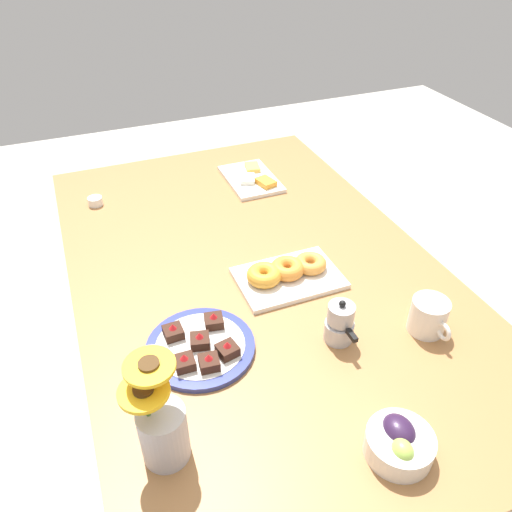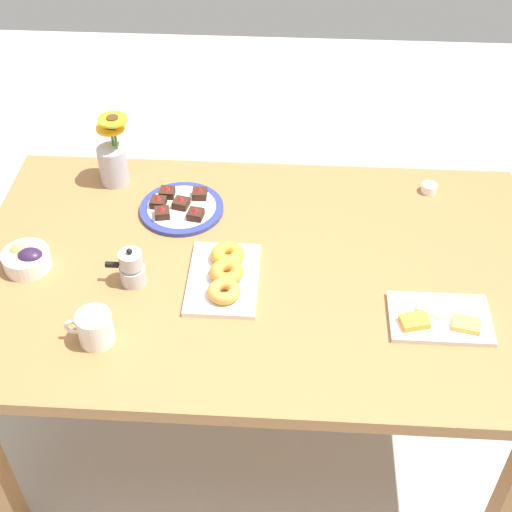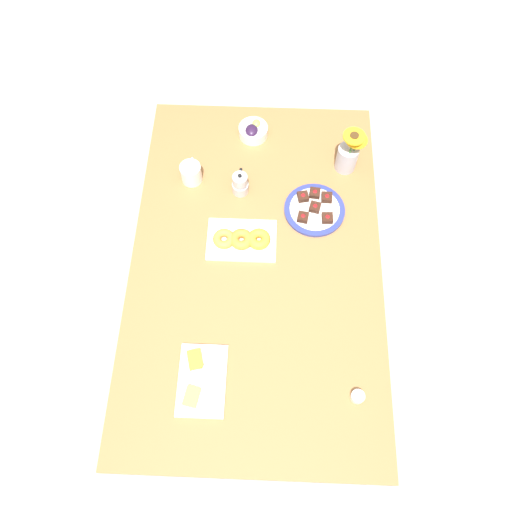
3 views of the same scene
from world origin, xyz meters
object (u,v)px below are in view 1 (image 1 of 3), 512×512
Objects in this scene: dining_table at (256,290)px; croissant_platter at (287,273)px; coffee_mug at (429,316)px; dessert_plate at (201,346)px; jam_cup_honey at (95,201)px; cheese_platter at (252,179)px; moka_pot at (340,323)px; flower_vase at (162,427)px; grape_bowl at (399,443)px.

croissant_platter is at bearing 35.91° from dining_table.
coffee_mug is 0.55m from dessert_plate.
cheese_platter is at bearing 85.89° from jam_cup_honey.
croissant_platter is at bearing 118.82° from dessert_plate.
coffee_mug is 0.44× the size of croissant_platter.
dining_table is 0.52m from cheese_platter.
dining_table is 6.15× the size of cheese_platter.
coffee_mug is 0.49× the size of dessert_plate.
dining_table is 13.45× the size of moka_pot.
cheese_platter is at bearing 159.88° from dining_table.
dessert_plate is 0.27m from flower_vase.
flower_vase reaches higher than cheese_platter.
croissant_platter is at bearing 132.11° from flower_vase.
flower_vase reaches higher than coffee_mug.
grape_bowl is 0.44m from flower_vase.
coffee_mug is at bearing 7.62° from cheese_platter.
dessert_plate is at bearing -144.95° from grape_bowl.
dining_table is at bearing -144.09° from croissant_platter.
flower_vase is (0.95, -0.55, 0.07)m from cheese_platter.
dining_table is 5.71× the size of croissant_platter.
jam_cup_honey is at bearing -151.81° from moka_pot.
croissant_platter is at bearing -11.84° from cheese_platter.
grape_bowl is 0.50× the size of cheese_platter.
croissant_platter is 0.25m from moka_pot.
grape_bowl reaches higher than croissant_platter.
coffee_mug is at bearing 37.80° from croissant_platter.
grape_bowl reaches higher than cheese_platter.
coffee_mug reaches higher than cheese_platter.
dining_table is at bearing -20.12° from cheese_platter.
dining_table is at bearing -166.44° from moka_pot.
croissant_platter is 2.35× the size of moka_pot.
dessert_plate reaches higher than jam_cup_honey.
croissant_platter is at bearing -175.21° from moka_pot.
coffee_mug is 0.67m from flower_vase.
grape_bowl reaches higher than dining_table.
moka_pot is (0.85, 0.46, 0.03)m from jam_cup_honey.
dessert_plate is (0.24, -0.24, 0.10)m from dining_table.
grape_bowl is (0.25, -0.25, -0.02)m from coffee_mug.
moka_pot is (0.25, 0.02, 0.03)m from croissant_platter.
dining_table is 0.15m from croissant_platter.
flower_vase is 1.99× the size of moka_pot.
jam_cup_honey is (-0.60, -0.43, -0.01)m from croissant_platter.
flower_vase reaches higher than moka_pot.
coffee_mug is 0.87m from cheese_platter.
dessert_plate is (0.76, 0.14, -0.00)m from jam_cup_honey.
dining_table is 0.50m from coffee_mug.
moka_pot is at bearing -6.83° from cheese_platter.
croissant_platter is 0.58m from flower_vase.
dessert_plate is 2.14× the size of moka_pot.
grape_bowl reaches higher than jam_cup_honey.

